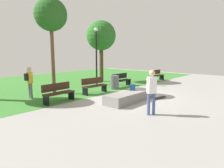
% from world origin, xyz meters
% --- Properties ---
extents(ground_plane, '(28.00, 28.00, 0.00)m').
position_xyz_m(ground_plane, '(0.00, 0.00, 0.00)').
color(ground_plane, gray).
extents(grass_lawn, '(26.60, 12.67, 0.01)m').
position_xyz_m(grass_lawn, '(0.00, 7.66, 0.00)').
color(grass_lawn, '#387A2D').
rests_on(grass_lawn, ground_plane).
extents(concrete_ledge, '(2.90, 0.94, 0.46)m').
position_xyz_m(concrete_ledge, '(-1.13, -0.73, 0.23)').
color(concrete_ledge, gray).
rests_on(concrete_ledge, ground_plane).
extents(backpack_on_ledge, '(0.32, 0.34, 0.32)m').
position_xyz_m(backpack_on_ledge, '(-0.65, -0.57, 0.62)').
color(backpack_on_ledge, '#1E4C8C').
rests_on(backpack_on_ledge, concrete_ledge).
extents(skater_performing_trick, '(0.38, 0.34, 1.74)m').
position_xyz_m(skater_performing_trick, '(-2.32, -2.62, 1.02)').
color(skater_performing_trick, '#3F5184').
rests_on(skater_performing_trick, ground_plane).
extents(skateboard_by_ledge, '(0.82, 0.31, 0.08)m').
position_xyz_m(skateboard_by_ledge, '(0.42, -1.60, 0.06)').
color(skateboard_by_ledge, black).
rests_on(skateboard_by_ledge, ground_plane).
extents(park_bench_near_path, '(1.62, 0.53, 0.91)m').
position_xyz_m(park_bench_near_path, '(-3.50, 1.81, 0.48)').
color(park_bench_near_path, '#331E14').
rests_on(park_bench_near_path, ground_plane).
extents(park_bench_far_left, '(1.62, 0.56, 0.91)m').
position_xyz_m(park_bench_far_left, '(-0.90, 2.00, 0.48)').
color(park_bench_far_left, '#331E14').
rests_on(park_bench_far_left, ground_plane).
extents(park_bench_by_oak, '(1.61, 0.49, 0.91)m').
position_xyz_m(park_bench_by_oak, '(2.01, 2.27, 0.48)').
color(park_bench_by_oak, black).
rests_on(park_bench_by_oak, ground_plane).
extents(park_bench_far_right, '(1.61, 0.51, 0.91)m').
position_xyz_m(park_bench_far_right, '(6.29, 1.79, 0.48)').
color(park_bench_far_right, '#331E14').
rests_on(park_bench_far_right, ground_plane).
extents(tree_slender_maple, '(2.37, 2.37, 4.92)m').
position_xyz_m(tree_slender_maple, '(2.93, 5.08, 3.69)').
color(tree_slender_maple, '#4C3823').
rests_on(tree_slender_maple, grass_lawn).
extents(tree_leaning_ash, '(1.82, 1.82, 5.38)m').
position_xyz_m(tree_leaning_ash, '(-2.45, 3.78, 4.40)').
color(tree_leaning_ash, brown).
rests_on(tree_leaning_ash, grass_lawn).
extents(lamp_post, '(0.28, 0.28, 4.17)m').
position_xyz_m(lamp_post, '(1.55, 4.25, 2.54)').
color(lamp_post, black).
rests_on(lamp_post, ground_plane).
extents(trash_bin, '(0.55, 0.55, 0.90)m').
position_xyz_m(trash_bin, '(0.96, 1.98, 0.45)').
color(trash_bin, '#4C4C51').
rests_on(trash_bin, ground_plane).
extents(pedestrian_with_backpack, '(0.37, 0.43, 1.66)m').
position_xyz_m(pedestrian_with_backpack, '(-4.02, 3.58, 0.99)').
color(pedestrian_with_backpack, slate).
rests_on(pedestrian_with_backpack, ground_plane).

